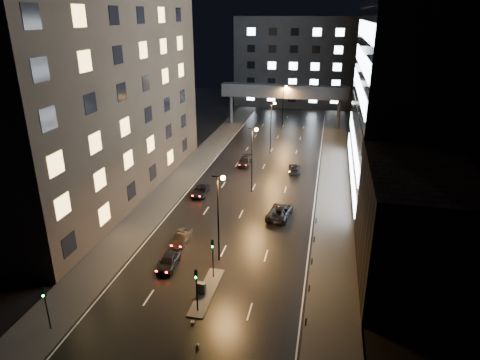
{
  "coord_description": "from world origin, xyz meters",
  "views": [
    {
      "loc": [
        10.84,
        -31.86,
        25.77
      ],
      "look_at": [
        -0.69,
        22.55,
        4.0
      ],
      "focal_mm": 32.0,
      "sensor_mm": 36.0,
      "label": 1
    }
  ],
  "objects_px": {
    "car_away_d": "(245,161)",
    "car_toward_a": "(280,212)",
    "car_away_c": "(200,191)",
    "car_away_b": "(182,238)",
    "car_toward_b": "(294,168)",
    "car_away_a": "(169,261)",
    "utility_cabinet": "(201,288)"
  },
  "relations": [
    {
      "from": "car_away_c",
      "to": "car_toward_b",
      "type": "xyz_separation_m",
      "value": [
        13.01,
        13.15,
        0.03
      ]
    },
    {
      "from": "car_away_b",
      "to": "car_away_a",
      "type": "bearing_deg",
      "value": -87.72
    },
    {
      "from": "car_away_b",
      "to": "utility_cabinet",
      "type": "relative_size",
      "value": 3.48
    },
    {
      "from": "car_away_d",
      "to": "car_toward_b",
      "type": "distance_m",
      "value": 9.21
    },
    {
      "from": "car_away_c",
      "to": "car_toward_a",
      "type": "relative_size",
      "value": 0.79
    },
    {
      "from": "car_toward_a",
      "to": "car_toward_b",
      "type": "xyz_separation_m",
      "value": [
        0.3,
        18.14,
        -0.15
      ]
    },
    {
      "from": "car_away_c",
      "to": "car_away_d",
      "type": "distance_m",
      "value": 15.28
    },
    {
      "from": "car_away_c",
      "to": "car_away_d",
      "type": "bearing_deg",
      "value": 71.58
    },
    {
      "from": "utility_cabinet",
      "to": "car_toward_a",
      "type": "bearing_deg",
      "value": 79.1
    },
    {
      "from": "car_away_d",
      "to": "car_toward_b",
      "type": "height_order",
      "value": "car_away_d"
    },
    {
      "from": "car_away_b",
      "to": "car_toward_b",
      "type": "distance_m",
      "value": 29.59
    },
    {
      "from": "car_away_c",
      "to": "car_toward_a",
      "type": "bearing_deg",
      "value": -24.87
    },
    {
      "from": "car_away_d",
      "to": "car_toward_a",
      "type": "xyz_separation_m",
      "value": [
        8.76,
        -19.75,
        0.1
      ]
    },
    {
      "from": "car_away_d",
      "to": "utility_cabinet",
      "type": "height_order",
      "value": "car_away_d"
    },
    {
      "from": "car_away_a",
      "to": "utility_cabinet",
      "type": "distance_m",
      "value": 6.3
    },
    {
      "from": "car_away_a",
      "to": "car_away_c",
      "type": "bearing_deg",
      "value": 94.1
    },
    {
      "from": "utility_cabinet",
      "to": "car_away_b",
      "type": "bearing_deg",
      "value": 124.8
    },
    {
      "from": "car_away_b",
      "to": "car_toward_a",
      "type": "height_order",
      "value": "car_toward_a"
    },
    {
      "from": "car_away_a",
      "to": "car_away_c",
      "type": "xyz_separation_m",
      "value": [
        -2.41,
        19.62,
        -0.11
      ]
    },
    {
      "from": "car_toward_b",
      "to": "car_toward_a",
      "type": "bearing_deg",
      "value": 84.32
    },
    {
      "from": "car_away_a",
      "to": "car_away_c",
      "type": "height_order",
      "value": "car_away_a"
    },
    {
      "from": "car_toward_a",
      "to": "car_away_d",
      "type": "bearing_deg",
      "value": -58.85
    },
    {
      "from": "car_away_b",
      "to": "utility_cabinet",
      "type": "bearing_deg",
      "value": -61.91
    },
    {
      "from": "car_away_a",
      "to": "car_toward_b",
      "type": "height_order",
      "value": "car_away_a"
    },
    {
      "from": "car_toward_a",
      "to": "car_toward_b",
      "type": "bearing_deg",
      "value": -83.73
    },
    {
      "from": "car_away_b",
      "to": "utility_cabinet",
      "type": "distance_m",
      "value": 10.63
    },
    {
      "from": "car_away_a",
      "to": "car_away_b",
      "type": "bearing_deg",
      "value": 90.79
    },
    {
      "from": "car_away_b",
      "to": "car_away_d",
      "type": "distance_m",
      "value": 29.16
    },
    {
      "from": "car_away_c",
      "to": "utility_cabinet",
      "type": "relative_size",
      "value": 3.94
    },
    {
      "from": "car_away_a",
      "to": "utility_cabinet",
      "type": "relative_size",
      "value": 3.76
    },
    {
      "from": "car_away_b",
      "to": "car_toward_b",
      "type": "height_order",
      "value": "car_away_b"
    },
    {
      "from": "car_away_c",
      "to": "car_toward_a",
      "type": "xyz_separation_m",
      "value": [
        12.71,
        -4.98,
        0.18
      ]
    }
  ]
}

